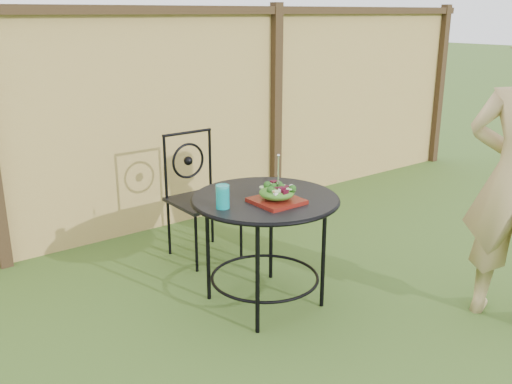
% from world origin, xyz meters
% --- Properties ---
extents(ground, '(60.00, 60.00, 0.00)m').
position_xyz_m(ground, '(0.00, 0.00, 0.00)').
color(ground, '#2D4917').
rests_on(ground, ground).
extents(fence, '(8.00, 0.12, 1.90)m').
position_xyz_m(fence, '(-0.00, 2.19, 0.95)').
color(fence, tan).
rests_on(fence, ground).
extents(patio_table, '(0.92, 0.92, 0.72)m').
position_xyz_m(patio_table, '(-0.11, 0.53, 0.59)').
color(patio_table, black).
rests_on(patio_table, ground).
extents(patio_chair, '(0.46, 0.46, 0.95)m').
position_xyz_m(patio_chair, '(-0.01, 1.46, 0.50)').
color(patio_chair, black).
rests_on(patio_chair, ground).
extents(salad_plate, '(0.27, 0.27, 0.02)m').
position_xyz_m(salad_plate, '(-0.13, 0.40, 0.74)').
color(salad_plate, '#4B130A').
rests_on(salad_plate, patio_table).
extents(salad, '(0.21, 0.21, 0.08)m').
position_xyz_m(salad, '(-0.13, 0.40, 0.79)').
color(salad, '#235614').
rests_on(salad, salad_plate).
extents(fork, '(0.01, 0.01, 0.18)m').
position_xyz_m(fork, '(-0.12, 0.40, 0.92)').
color(fork, silver).
rests_on(fork, salad).
extents(drinking_glass, '(0.08, 0.08, 0.14)m').
position_xyz_m(drinking_glass, '(-0.44, 0.52, 0.79)').
color(drinking_glass, '#0D9598').
rests_on(drinking_glass, patio_table).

